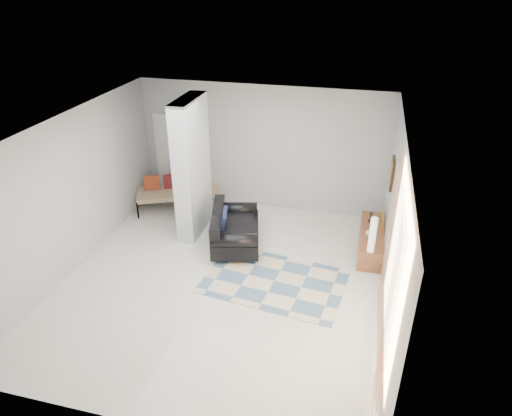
# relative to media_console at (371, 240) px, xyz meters

# --- Properties ---
(floor) EXTENTS (6.00, 6.00, 0.00)m
(floor) POSITION_rel_media_console_xyz_m (-2.52, -1.70, -0.21)
(floor) COLOR beige
(floor) RESTS_ON ground
(ceiling) EXTENTS (6.00, 6.00, 0.00)m
(ceiling) POSITION_rel_media_console_xyz_m (-2.52, -1.70, 2.59)
(ceiling) COLOR white
(ceiling) RESTS_ON wall_back
(wall_back) EXTENTS (6.00, 0.00, 6.00)m
(wall_back) POSITION_rel_media_console_xyz_m (-2.52, 1.30, 1.19)
(wall_back) COLOR #AEB1B3
(wall_back) RESTS_ON ground
(wall_front) EXTENTS (6.00, 0.00, 6.00)m
(wall_front) POSITION_rel_media_console_xyz_m (-2.52, -4.70, 1.19)
(wall_front) COLOR #AEB1B3
(wall_front) RESTS_ON ground
(wall_left) EXTENTS (0.00, 6.00, 6.00)m
(wall_left) POSITION_rel_media_console_xyz_m (-5.27, -1.70, 1.19)
(wall_left) COLOR #AEB1B3
(wall_left) RESTS_ON ground
(wall_right) EXTENTS (0.00, 6.00, 6.00)m
(wall_right) POSITION_rel_media_console_xyz_m (0.23, -1.70, 1.19)
(wall_right) COLOR #AEB1B3
(wall_right) RESTS_ON ground
(partition_column) EXTENTS (0.35, 1.20, 2.80)m
(partition_column) POSITION_rel_media_console_xyz_m (-3.62, -0.10, 1.19)
(partition_column) COLOR silver
(partition_column) RESTS_ON floor
(hallway_door) EXTENTS (0.85, 0.06, 2.04)m
(hallway_door) POSITION_rel_media_console_xyz_m (-4.62, 1.26, 0.81)
(hallway_door) COLOR silver
(hallway_door) RESTS_ON floor
(curtain) EXTENTS (0.00, 2.55, 2.55)m
(curtain) POSITION_rel_media_console_xyz_m (0.15, -2.85, 1.24)
(curtain) COLOR #D17437
(curtain) RESTS_ON wall_right
(wall_art) EXTENTS (0.04, 0.45, 0.55)m
(wall_art) POSITION_rel_media_console_xyz_m (0.20, -0.00, 1.44)
(wall_art) COLOR #32200D
(wall_art) RESTS_ON wall_right
(media_console) EXTENTS (0.45, 1.66, 0.80)m
(media_console) POSITION_rel_media_console_xyz_m (0.00, 0.00, 0.00)
(media_console) COLOR brown
(media_console) RESTS_ON floor
(loveseat) EXTENTS (1.23, 1.69, 0.76)m
(loveseat) POSITION_rel_media_console_xyz_m (-2.68, -0.52, 0.15)
(loveseat) COLOR silver
(loveseat) RESTS_ON floor
(daybed) EXTENTS (2.05, 1.51, 0.77)m
(daybed) POSITION_rel_media_console_xyz_m (-4.37, 0.76, 0.21)
(daybed) COLOR black
(daybed) RESTS_ON floor
(area_rug) EXTENTS (2.61, 1.91, 0.01)m
(area_rug) POSITION_rel_media_console_xyz_m (-1.62, -1.50, -0.20)
(area_rug) COLOR beige
(area_rug) RESTS_ON floor
(cylinder_lamp) EXTENTS (0.12, 0.12, 0.68)m
(cylinder_lamp) POSITION_rel_media_console_xyz_m (-0.02, -0.72, 0.53)
(cylinder_lamp) COLOR beige
(cylinder_lamp) RESTS_ON media_console
(bronze_figurine) EXTENTS (0.11, 0.11, 0.22)m
(bronze_figurine) POSITION_rel_media_console_xyz_m (-0.05, 0.37, 0.30)
(bronze_figurine) COLOR black
(bronze_figurine) RESTS_ON media_console
(vase) EXTENTS (0.17, 0.17, 0.17)m
(vase) POSITION_rel_media_console_xyz_m (-0.05, -0.19, 0.28)
(vase) COLOR silver
(vase) RESTS_ON media_console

